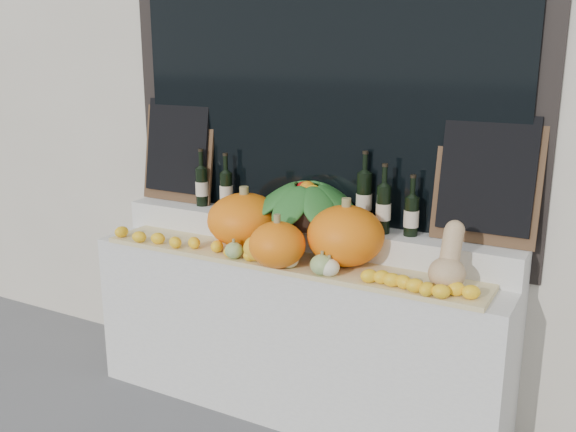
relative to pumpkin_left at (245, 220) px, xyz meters
The scene contains 17 objects.
display_sill 0.68m from the pumpkin_left, ahead, with size 2.30×0.55×0.88m, color silver.
rear_tier 0.36m from the pumpkin_left, 30.59° to the left, with size 2.30×0.25×0.16m, color silver.
straw_bedding 0.35m from the pumpkin_left, 18.55° to the right, with size 2.10×0.32×0.03m, color tan.
pumpkin_left is the anchor object (origin of this frame).
pumpkin_right 0.61m from the pumpkin_left, ahead, with size 0.38×0.38×0.30m, color orange.
pumpkin_center 0.40m from the pumpkin_left, 33.86° to the right, with size 0.28×0.28×0.23m, color orange.
butternut_squash 1.15m from the pumpkin_left, ahead, with size 0.17×0.22×0.30m.
decorative_gourds 0.43m from the pumpkin_left, 30.35° to the right, with size 0.64×0.14×0.15m.
lemon_heap 0.38m from the pumpkin_left, 35.23° to the right, with size 2.20×0.16×0.06m, color yellow, non-canonical shape.
produce_bowl 0.36m from the pumpkin_left, 28.10° to the left, with size 0.68×0.68×0.24m.
wine_bottle_far_left 0.47m from the pumpkin_left, 155.89° to the left, with size 0.08×0.08×0.34m.
wine_bottle_near_left 0.32m from the pumpkin_left, 142.61° to the left, with size 0.08×0.08×0.33m.
wine_bottle_tall 0.66m from the pumpkin_left, 20.23° to the left, with size 0.08×0.08×0.40m.
wine_bottle_near_right 0.76m from the pumpkin_left, 11.86° to the left, with size 0.08×0.08×0.36m.
wine_bottle_far_right 0.90m from the pumpkin_left, 11.50° to the left, with size 0.08×0.08×0.31m.
chalkboard_left 0.74m from the pumpkin_left, 159.07° to the left, with size 0.50×0.13×0.62m.
chalkboard_right 1.28m from the pumpkin_left, 11.08° to the left, with size 0.50×0.13×0.62m.
Camera 1 is at (1.53, -1.33, 1.96)m, focal length 40.00 mm.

